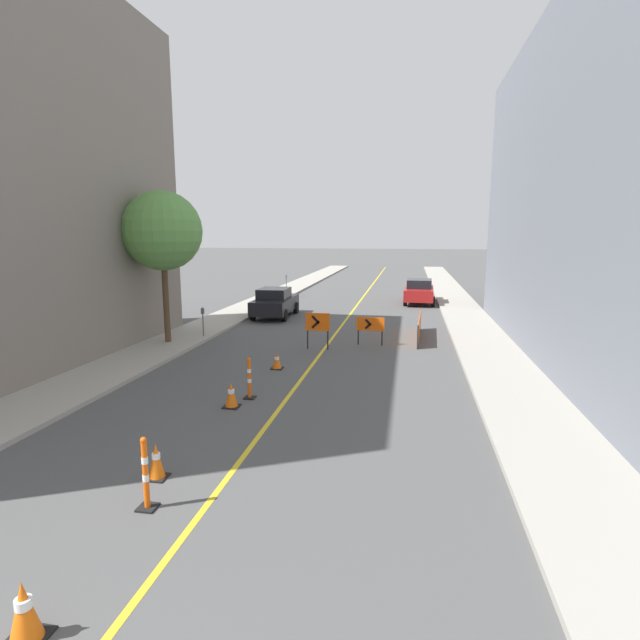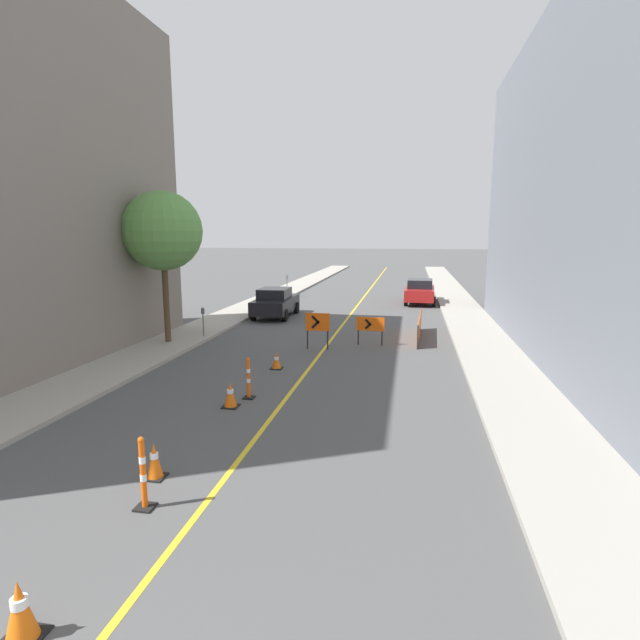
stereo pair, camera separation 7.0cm
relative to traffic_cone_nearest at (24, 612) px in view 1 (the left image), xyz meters
name	(u,v)px [view 1 (the left image)]	position (x,y,z in m)	size (l,w,h in m)	color
lane_stripe	(362,299)	(0.87, 30.31, -0.36)	(0.12, 67.51, 0.01)	gold
sidewalk_left	(274,296)	(-5.45, 30.31, -0.30)	(2.42, 67.51, 0.13)	#9E998E
sidewalk_right	(455,300)	(7.18, 30.31, -0.30)	(2.42, 67.51, 0.13)	#9E998E
traffic_cone_nearest	(24,612)	(0.00, 0.00, 0.00)	(0.44, 0.44, 0.73)	black
traffic_cone_second	(156,461)	(-0.42, 3.75, -0.02)	(0.37, 0.37, 0.69)	black
traffic_cone_third	(231,395)	(-0.40, 7.68, -0.03)	(0.42, 0.42, 0.67)	black
traffic_cone_fourth	(277,361)	(-0.21, 11.54, -0.09)	(0.39, 0.39, 0.56)	black
delineator_post_front	(146,478)	(-0.06, 2.75, 0.18)	(0.31, 0.31, 1.25)	black
delineator_post_rear	(249,381)	(-0.15, 8.44, 0.14)	(0.30, 0.30, 1.16)	black
arrow_barricade_primary	(318,324)	(0.61, 14.64, 0.65)	(0.95, 0.08, 1.44)	#EF560C
arrow_barricade_secondary	(370,325)	(2.59, 15.73, 0.46)	(1.14, 0.12, 1.15)	#EF560C
safety_mesh_fence	(419,327)	(4.58, 17.43, 0.12)	(0.24, 4.34, 0.97)	#EF560C
parked_car_curb_near	(275,302)	(-3.08, 21.81, 0.44)	(1.94, 4.34, 1.59)	black
parked_car_curb_mid	(419,291)	(4.74, 28.60, 0.44)	(1.95, 4.36, 1.59)	maroon
parking_meter_near_curb	(203,316)	(-4.58, 15.63, 0.66)	(0.12, 0.11, 1.26)	#4C4C51
parking_meter_far_curb	(286,281)	(-4.58, 30.40, 0.80)	(0.12, 0.11, 1.47)	#4C4C51
street_tree_left_near	(162,231)	(-5.57, 14.33, 4.22)	(3.14, 3.14, 6.04)	#4C3823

